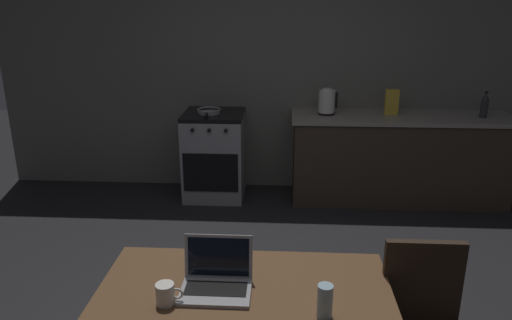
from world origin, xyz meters
TOP-DOWN VIEW (x-y plane):
  - back_wall at (0.30, 2.49)m, footprint 6.40×0.10m
  - kitchen_counter at (1.28, 2.14)m, footprint 2.16×0.64m
  - stove_oven at (-0.59, 2.13)m, footprint 0.60×0.62m
  - dining_table at (-0.05, -0.74)m, footprint 1.35×0.83m
  - laptop at (-0.17, -0.70)m, footprint 0.32×0.26m
  - electric_kettle at (0.54, 2.14)m, footprint 0.19×0.17m
  - bottle at (2.04, 2.09)m, footprint 0.07×0.07m
  - frying_pan at (-0.63, 2.11)m, footprint 0.24×0.41m
  - coffee_mug at (-0.38, -0.82)m, footprint 0.12×0.08m
  - drinking_glass at (0.30, -0.87)m, footprint 0.07×0.07m
  - cereal_box at (1.17, 2.16)m, footprint 0.13×0.05m

SIDE VIEW (x-z plane):
  - stove_oven at x=-0.59m, z-range 0.00..0.89m
  - kitchen_counter at x=1.28m, z-range 0.00..0.89m
  - dining_table at x=-0.05m, z-range 0.29..1.00m
  - laptop at x=-0.17m, z-range 0.64..0.87m
  - coffee_mug at x=-0.38m, z-range 0.71..0.81m
  - drinking_glass at x=0.30m, z-range 0.71..0.86m
  - frying_pan at x=-0.63m, z-range 0.89..0.93m
  - bottle at x=2.04m, z-range 0.88..1.13m
  - electric_kettle at x=0.54m, z-range 0.88..1.14m
  - cereal_box at x=1.17m, z-range 0.89..1.14m
  - back_wall at x=0.30m, z-range 0.00..2.63m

